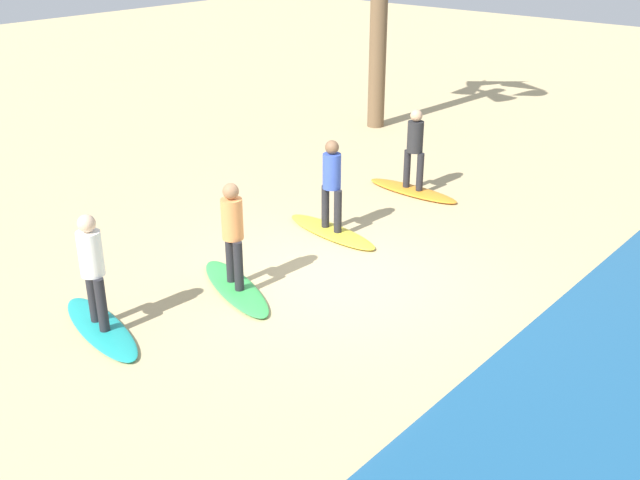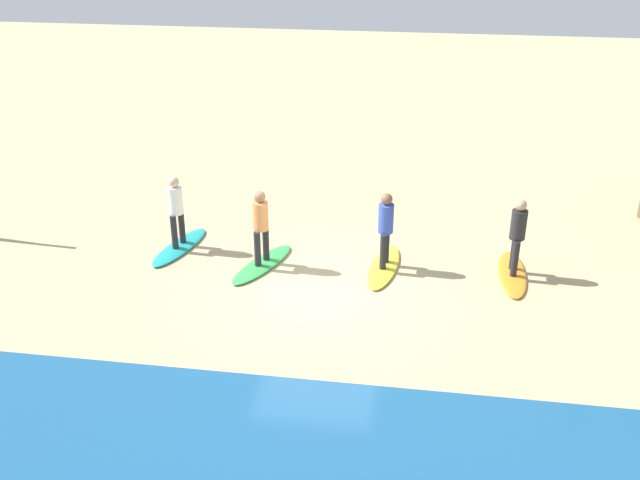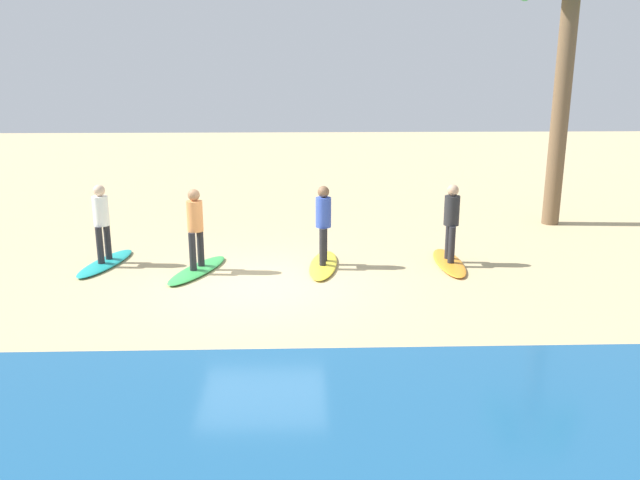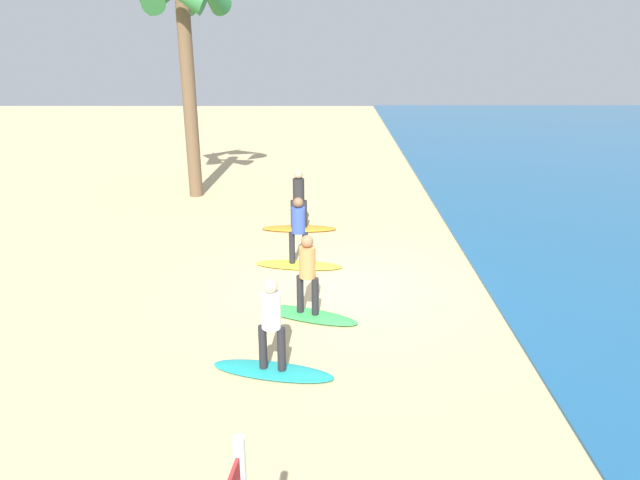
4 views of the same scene
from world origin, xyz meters
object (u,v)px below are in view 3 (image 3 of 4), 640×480
surfer_orange (451,217)px  surfboard_yellow (323,265)px  surfboard_green (198,270)px  surfer_green (195,223)px  surfer_teal (101,218)px  surfer_yellow (323,219)px  surfboard_orange (449,262)px  surfboard_teal (106,263)px

surfer_orange → surfboard_yellow: bearing=1.8°
surfboard_green → surfer_green: surfer_green is taller
surfer_teal → surfer_green: bearing=165.0°
surfer_orange → surfer_yellow: size_ratio=1.00×
surfer_orange → surfer_yellow: same height
surfer_teal → surfboard_orange: bearing=178.5°
surfer_green → surfboard_teal: surfer_green is taller
surfboard_orange → surfer_yellow: bearing=-87.1°
surfboard_teal → surfer_teal: 0.99m
surfboard_yellow → surfer_teal: bearing=-86.4°
surfer_yellow → surfboard_green: (2.59, 0.27, -0.99)m
surfboard_green → surfboard_orange: bearing=114.9°
surfboard_orange → surfboard_teal: bearing=-90.4°
surfer_teal → surfboard_yellow: bearing=176.5°
surfboard_orange → surfer_green: bearing=-85.1°
surfboard_green → surfer_teal: (2.03, -0.55, 0.99)m
surfer_yellow → surfer_green: same height
surfboard_orange → surfer_teal: (7.31, -0.19, 0.99)m
surfer_orange → surfboard_teal: size_ratio=0.78×
surfboard_orange → surfer_orange: size_ratio=1.28×
surfboard_yellow → surfboard_teal: same height
surfer_yellow → surfboard_yellow: bearing=90.0°
surfer_orange → surfboard_yellow: surfer_orange is taller
surfboard_orange → surfboard_yellow: bearing=-87.1°
surfer_orange → surfer_green: same height
surfboard_yellow → surfer_teal: (4.63, -0.28, 0.99)m
surfer_orange → surfer_yellow: 2.69m
surfboard_green → surfboard_yellow: bearing=116.9°
surfboard_green → surfer_orange: bearing=114.9°
surfboard_orange → surfboard_teal: same height
surfer_yellow → surfer_green: size_ratio=1.00×
surfer_green → surfer_teal: size_ratio=1.00×
surfboard_orange → surfer_green: 5.38m
surfboard_orange → surfboard_teal: (7.31, -0.19, 0.00)m
surfboard_green → surfboard_teal: same height
surfer_green → surfer_yellow: bearing=-174.1°
surfer_orange → surfer_green: 5.29m
surfer_green → surfboard_orange: bearing=-176.2°
surfer_teal → surfboard_green: bearing=165.0°
surfer_green → surfer_teal: (2.03, -0.55, 0.00)m
surfboard_orange → surfer_green: (5.28, 0.35, 0.99)m
surfboard_orange → surfboard_green: size_ratio=1.00×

